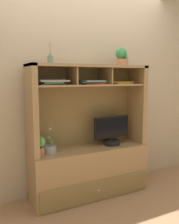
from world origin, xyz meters
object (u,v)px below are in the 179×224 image
magazine_stack_left (52,82)px  magazine_stack_right (119,83)px  potted_succulent (122,57)px  potted_orchid (50,149)px  media_console (89,156)px  diffuser_bottle (50,59)px  tv_monitor (112,133)px  potted_fern (39,147)px  magazine_stack_centre (92,82)px

magazine_stack_left → magazine_stack_right: 0.89m
potted_succulent → potted_orchid: bearing=-178.9°
magazine_stack_left → magazine_stack_right: bearing=4.4°
media_console → magazine_stack_left: bearing=-174.7°
media_console → diffuser_bottle: 1.23m
magazine_stack_left → potted_succulent: 0.97m
media_console → potted_orchid: bearing=-179.2°
tv_monitor → magazine_stack_left: (-0.77, -0.03, 0.64)m
tv_monitor → magazine_stack_left: 1.00m
tv_monitor → potted_orchid: size_ratio=1.70×
magazine_stack_right → diffuser_bottle: diffuser_bottle is taller
tv_monitor → magazine_stack_right: magazine_stack_right is taller
media_console → magazine_stack_left: size_ratio=4.81×
potted_fern → potted_succulent: bearing=2.0°
potted_fern → potted_succulent: potted_succulent is taller
potted_orchid → media_console: bearing=0.8°
media_console → potted_succulent: 1.28m
media_console → potted_succulent: bearing=1.5°
magazine_stack_right → diffuser_bottle: 0.93m
potted_fern → potted_orchid: bearing=8.4°
diffuser_bottle → magazine_stack_left: bearing=-87.5°
diffuser_bottle → potted_succulent: bearing=0.6°
media_console → magazine_stack_right: media_console is taller
diffuser_bottle → magazine_stack_right: bearing=1.5°
potted_orchid → diffuser_bottle: size_ratio=1.23×
magazine_stack_right → potted_succulent: (0.03, -0.01, 0.31)m
potted_fern → magazine_stack_centre: magazine_stack_centre is taller
magazine_stack_left → magazine_stack_right: (0.89, 0.07, -0.02)m
media_console → tv_monitor: media_console is taller
tv_monitor → diffuser_bottle: size_ratio=2.09×
potted_fern → tv_monitor: bearing=0.7°
tv_monitor → potted_fern: size_ratio=2.14×
magazine_stack_centre → magazine_stack_right: magazine_stack_centre is taller
magazine_stack_left → potted_succulent: (0.92, 0.05, 0.29)m
potted_orchid → magazine_stack_centre: size_ratio=0.81×
tv_monitor → diffuser_bottle: bearing=178.8°
media_console → magazine_stack_centre: media_console is taller
potted_orchid → magazine_stack_right: (0.92, 0.03, 0.73)m
tv_monitor → potted_succulent: 0.95m
tv_monitor → magazine_stack_centre: (-0.29, -0.04, 0.63)m
tv_monitor → magazine_stack_right: size_ratio=1.42×
potted_fern → magazine_stack_centre: size_ratio=0.65×
potted_orchid → potted_succulent: 1.41m
magazine_stack_left → diffuser_bottle: bearing=92.5°
potted_fern → diffuser_bottle: size_ratio=0.98×
tv_monitor → media_console: bearing=177.2°
media_console → diffuser_bottle: bearing=179.8°
potted_orchid → magazine_stack_left: size_ratio=0.86×
magazine_stack_left → magazine_stack_centre: magazine_stack_left is taller
media_console → diffuser_bottle: diffuser_bottle is taller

